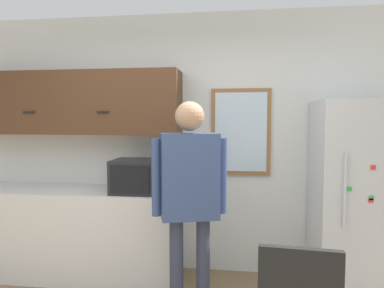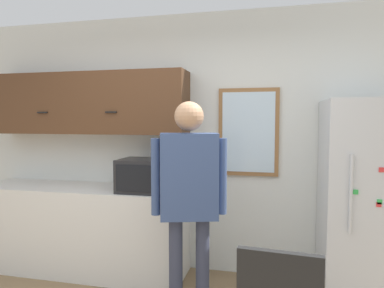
% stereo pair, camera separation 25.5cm
% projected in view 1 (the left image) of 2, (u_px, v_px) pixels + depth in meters
% --- Properties ---
extents(back_wall, '(6.00, 0.06, 2.70)m').
position_uv_depth(back_wall, '(181.00, 143.00, 3.64)').
color(back_wall, silver).
rests_on(back_wall, ground_plane).
extents(counter, '(2.23, 0.62, 0.90)m').
position_uv_depth(counter, '(71.00, 232.00, 3.52)').
color(counter, silver).
rests_on(counter, ground_plane).
extents(upper_cabinets, '(2.23, 0.38, 0.64)m').
position_uv_depth(upper_cabinets, '(74.00, 103.00, 3.55)').
color(upper_cabinets, '#51331E').
extents(microwave, '(0.53, 0.40, 0.32)m').
position_uv_depth(microwave, '(141.00, 176.00, 3.31)').
color(microwave, '#232326').
rests_on(microwave, counter).
extents(person, '(0.58, 0.34, 1.74)m').
position_uv_depth(person, '(190.00, 187.00, 2.71)').
color(person, '#33384C').
rests_on(person, ground_plane).
extents(refrigerator, '(0.72, 0.69, 1.77)m').
position_uv_depth(refrigerator, '(356.00, 199.00, 3.08)').
color(refrigerator, silver).
rests_on(refrigerator, ground_plane).
extents(window, '(0.60, 0.05, 0.88)m').
position_uv_depth(window, '(241.00, 132.00, 3.51)').
color(window, olive).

